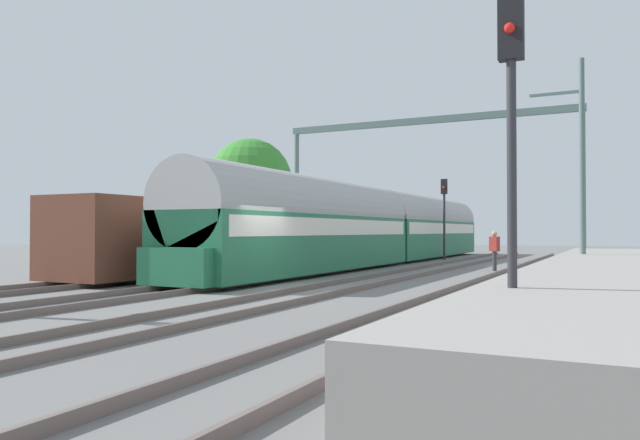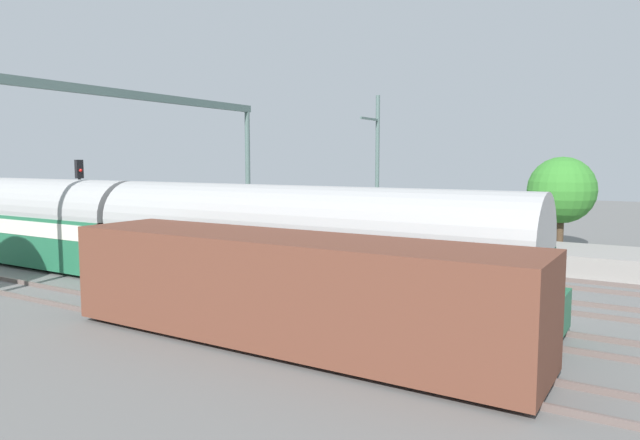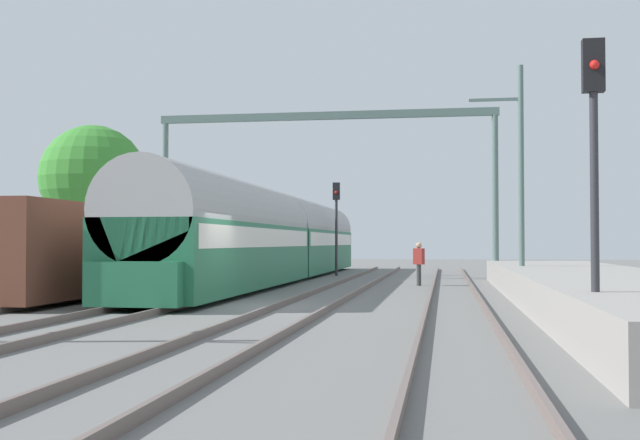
# 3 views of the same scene
# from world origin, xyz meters

# --- Properties ---
(ground) EXTENTS (120.00, 120.00, 0.00)m
(ground) POSITION_xyz_m (0.00, 0.00, 0.00)
(ground) COLOR slate
(track_far_west) EXTENTS (1.52, 60.00, 0.16)m
(track_far_west) POSITION_xyz_m (-5.82, 0.00, 0.08)
(track_far_west) COLOR #695954
(track_far_west) RESTS_ON ground
(track_west) EXTENTS (1.52, 60.00, 0.16)m
(track_west) POSITION_xyz_m (-1.94, 0.00, 0.08)
(track_west) COLOR #695954
(track_west) RESTS_ON ground
(track_east) EXTENTS (1.52, 60.00, 0.16)m
(track_east) POSITION_xyz_m (1.94, 0.00, 0.08)
(track_east) COLOR #695954
(track_east) RESTS_ON ground
(track_far_east) EXTENTS (1.52, 60.00, 0.16)m
(track_far_east) POSITION_xyz_m (5.82, 0.00, 0.08)
(track_far_east) COLOR #695954
(track_far_east) RESTS_ON ground
(platform) EXTENTS (4.40, 28.00, 0.90)m
(platform) POSITION_xyz_m (9.64, 2.00, 0.45)
(platform) COLOR gray
(platform) RESTS_ON ground
(passenger_train) EXTENTS (2.93, 32.85, 3.82)m
(passenger_train) POSITION_xyz_m (-1.94, 13.90, 1.97)
(passenger_train) COLOR #236B47
(passenger_train) RESTS_ON ground
(freight_car) EXTENTS (2.80, 13.00, 2.70)m
(freight_car) POSITION_xyz_m (-5.82, 3.41, 1.47)
(freight_car) COLOR brown
(freight_car) RESTS_ON ground
(person_crossing) EXTENTS (0.47, 0.40, 1.73)m
(person_crossing) POSITION_xyz_m (4.52, 10.86, 1.03)
(person_crossing) COLOR #383838
(person_crossing) RESTS_ON ground
(railway_signal_near) EXTENTS (0.36, 0.30, 5.16)m
(railway_signal_near) POSITION_xyz_m (8.04, -6.94, 3.29)
(railway_signal_near) COLOR #2D2D33
(railway_signal_near) RESTS_ON ground
(railway_signal_far) EXTENTS (0.36, 0.30, 4.85)m
(railway_signal_far) POSITION_xyz_m (-0.02, 19.69, 3.11)
(railway_signal_far) COLOR #2D2D33
(railway_signal_far) RESTS_ON ground
(catenary_gantry) EXTENTS (16.04, 0.28, 7.86)m
(catenary_gantry) POSITION_xyz_m (0.00, 15.57, 5.88)
(catenary_gantry) COLOR slate
(catenary_gantry) RESTS_ON ground
(catenary_pole_east_mid) EXTENTS (1.90, 0.20, 8.00)m
(catenary_pole_east_mid) POSITION_xyz_m (8.17, 7.68, 4.15)
(catenary_pole_east_mid) COLOR slate
(catenary_pole_east_mid) RESTS_ON ground
(tree_west_background) EXTENTS (5.54, 5.54, 7.88)m
(tree_west_background) POSITION_xyz_m (-12.67, 17.98, 5.10)
(tree_west_background) COLOR #4C3826
(tree_west_background) RESTS_ON ground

